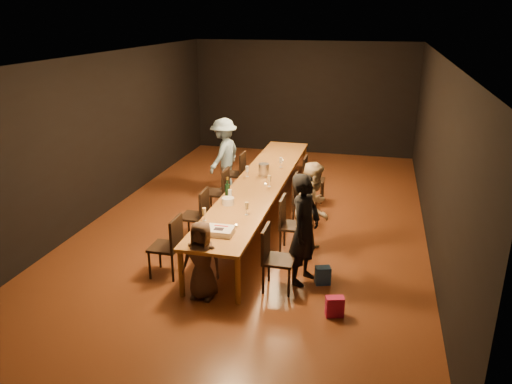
% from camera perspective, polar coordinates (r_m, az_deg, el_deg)
% --- Properties ---
extents(ground, '(10.00, 10.00, 0.00)m').
position_cam_1_polar(ground, '(9.46, 0.43, -3.08)').
color(ground, '#4B2312').
rests_on(ground, ground).
extents(room_shell, '(6.04, 10.04, 3.02)m').
position_cam_1_polar(room_shell, '(8.86, 0.46, 9.38)').
color(room_shell, black).
rests_on(room_shell, ground).
extents(table, '(0.90, 6.00, 0.75)m').
position_cam_1_polar(table, '(9.21, 0.44, 0.94)').
color(table, '#925A2A').
rests_on(table, ground).
extents(chair_right_0, '(0.42, 0.42, 0.93)m').
position_cam_1_polar(chair_right_0, '(6.98, 2.63, -7.67)').
color(chair_right_0, black).
rests_on(chair_right_0, ground).
extents(chair_right_1, '(0.42, 0.42, 0.93)m').
position_cam_1_polar(chair_right_1, '(8.04, 4.33, -3.82)').
color(chair_right_1, black).
rests_on(chair_right_1, ground).
extents(chair_right_2, '(0.42, 0.42, 0.93)m').
position_cam_1_polar(chair_right_2, '(9.14, 5.62, -0.88)').
color(chair_right_2, black).
rests_on(chair_right_2, ground).
extents(chair_right_3, '(0.42, 0.42, 0.93)m').
position_cam_1_polar(chair_right_3, '(10.26, 6.63, 1.42)').
color(chair_right_3, black).
rests_on(chair_right_3, ground).
extents(chair_left_0, '(0.42, 0.42, 0.93)m').
position_cam_1_polar(chair_left_0, '(7.45, -10.36, -6.10)').
color(chair_left_0, black).
rests_on(chair_left_0, ground).
extents(chair_left_1, '(0.42, 0.42, 0.93)m').
position_cam_1_polar(chair_left_1, '(8.46, -7.09, -2.69)').
color(chair_left_1, black).
rests_on(chair_left_1, ground).
extents(chair_left_2, '(0.42, 0.42, 0.93)m').
position_cam_1_polar(chair_left_2, '(9.51, -4.55, -0.01)').
color(chair_left_2, black).
rests_on(chair_left_2, ground).
extents(chair_left_3, '(0.42, 0.42, 0.93)m').
position_cam_1_polar(chair_left_3, '(10.60, -2.52, 2.13)').
color(chair_left_3, black).
rests_on(chair_left_3, ground).
extents(woman_birthday, '(0.56, 0.69, 1.63)m').
position_cam_1_polar(woman_birthday, '(7.06, 5.57, -4.27)').
color(woman_birthday, black).
rests_on(woman_birthday, ground).
extents(woman_tan, '(0.73, 0.85, 1.52)m').
position_cam_1_polar(woman_tan, '(7.94, 6.59, -1.90)').
color(woman_tan, beige).
rests_on(woman_tan, ground).
extents(man_blue, '(0.78, 1.12, 1.58)m').
position_cam_1_polar(man_blue, '(10.83, -3.68, 4.29)').
color(man_blue, '#86B0D0').
rests_on(man_blue, ground).
extents(child, '(0.55, 0.37, 1.11)m').
position_cam_1_polar(child, '(6.79, -6.22, -7.77)').
color(child, '#422F25').
rests_on(child, ground).
extents(gift_bag_red, '(0.26, 0.18, 0.27)m').
position_cam_1_polar(gift_bag_red, '(6.63, 8.98, -12.81)').
color(gift_bag_red, '#B71B53').
rests_on(gift_bag_red, ground).
extents(gift_bag_blue, '(0.25, 0.20, 0.27)m').
position_cam_1_polar(gift_bag_blue, '(7.31, 7.65, -9.42)').
color(gift_bag_blue, '#214E92').
rests_on(gift_bag_blue, ground).
extents(birthday_cake, '(0.39, 0.32, 0.09)m').
position_cam_1_polar(birthday_cake, '(7.04, -4.18, -4.46)').
color(birthday_cake, white).
rests_on(birthday_cake, table).
extents(plate_stack, '(0.24, 0.24, 0.11)m').
position_cam_1_polar(plate_stack, '(8.09, -3.22, -1.04)').
color(plate_stack, white).
rests_on(plate_stack, table).
extents(champagne_bottle, '(0.10, 0.10, 0.36)m').
position_cam_1_polar(champagne_bottle, '(8.34, -3.28, 0.52)').
color(champagne_bottle, black).
rests_on(champagne_bottle, table).
extents(ice_bucket, '(0.24, 0.24, 0.22)m').
position_cam_1_polar(ice_bucket, '(9.53, 0.90, 2.61)').
color(ice_bucket, silver).
rests_on(ice_bucket, table).
extents(wineglass_0, '(0.06, 0.06, 0.21)m').
position_cam_1_polar(wineglass_0, '(7.47, -5.94, -2.56)').
color(wineglass_0, beige).
rests_on(wineglass_0, table).
extents(wineglass_1, '(0.06, 0.06, 0.21)m').
position_cam_1_polar(wineglass_1, '(7.64, -1.08, -1.91)').
color(wineglass_1, beige).
rests_on(wineglass_1, table).
extents(wineglass_2, '(0.06, 0.06, 0.21)m').
position_cam_1_polar(wineglass_2, '(8.20, -2.99, -0.40)').
color(wineglass_2, silver).
rests_on(wineglass_2, table).
extents(wineglass_3, '(0.06, 0.06, 0.21)m').
position_cam_1_polar(wineglass_3, '(8.89, 1.52, 1.25)').
color(wineglass_3, beige).
rests_on(wineglass_3, table).
extents(wineglass_4, '(0.06, 0.06, 0.21)m').
position_cam_1_polar(wineglass_4, '(9.44, -1.02, 2.37)').
color(wineglass_4, silver).
rests_on(wineglass_4, table).
extents(wineglass_5, '(0.06, 0.06, 0.21)m').
position_cam_1_polar(wineglass_5, '(10.02, 2.86, 3.40)').
color(wineglass_5, silver).
rests_on(wineglass_5, table).
extents(tealight_near, '(0.05, 0.05, 0.03)m').
position_cam_1_polar(tealight_near, '(7.26, -2.29, -3.89)').
color(tealight_near, '#B2B7B2').
rests_on(tealight_near, table).
extents(tealight_mid, '(0.05, 0.05, 0.03)m').
position_cam_1_polar(tealight_mid, '(8.98, 1.09, 0.86)').
color(tealight_mid, '#B2B7B2').
rests_on(tealight_mid, table).
extents(tealight_far, '(0.05, 0.05, 0.03)m').
position_cam_1_polar(tealight_far, '(10.47, 3.04, 3.61)').
color(tealight_far, '#B2B7B2').
rests_on(tealight_far, table).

